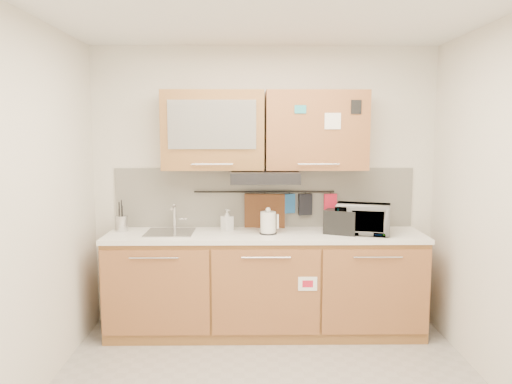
{
  "coord_description": "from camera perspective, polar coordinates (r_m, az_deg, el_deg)",
  "views": [
    {
      "loc": [
        -0.13,
        -3.18,
        1.84
      ],
      "look_at": [
        -0.08,
        1.05,
        1.31
      ],
      "focal_mm": 35.0,
      "sensor_mm": 36.0,
      "label": 1
    }
  ],
  "objects": [
    {
      "name": "range_hood",
      "position": [
        4.45,
        1.03,
        1.77
      ],
      "size": [
        0.6,
        0.46,
        0.1
      ],
      "primitive_type": "cube",
      "color": "black",
      "rests_on": "upper_cabinets"
    },
    {
      "name": "utensil_rail",
      "position": [
        4.67,
        0.95,
        0.04
      ],
      "size": [
        1.3,
        0.02,
        0.02
      ],
      "primitive_type": "cylinder",
      "rotation": [
        0.0,
        1.57,
        0.0
      ],
      "color": "black",
      "rests_on": "backsplash"
    },
    {
      "name": "oven_mitt",
      "position": [
        4.68,
        3.83,
        -1.32
      ],
      "size": [
        0.11,
        0.06,
        0.18
      ],
      "primitive_type": "cube",
      "rotation": [
        0.0,
        0.0,
        0.34
      ],
      "color": "#205593",
      "rests_on": "utensil_rail"
    },
    {
      "name": "soap_bottle",
      "position": [
        4.58,
        -3.32,
        -3.18
      ],
      "size": [
        0.12,
        0.12,
        0.19
      ],
      "primitive_type": "imported",
      "rotation": [
        0.0,
        0.0,
        0.67
      ],
      "color": "#999999",
      "rests_on": "countertop"
    },
    {
      "name": "base_cabinet",
      "position": [
        4.6,
        1.02,
        -10.99
      ],
      "size": [
        2.8,
        0.64,
        0.88
      ],
      "color": "olive",
      "rests_on": "floor"
    },
    {
      "name": "cutting_board",
      "position": [
        4.69,
        1.0,
        -3.06
      ],
      "size": [
        0.38,
        0.07,
        0.47
      ],
      "primitive_type": "cube",
      "rotation": [
        0.0,
        0.0,
        -0.1
      ],
      "color": "brown",
      "rests_on": "utensil_rail"
    },
    {
      "name": "wall_left",
      "position": [
        3.54,
        -25.17,
        -2.25
      ],
      "size": [
        0.0,
        3.0,
        3.0
      ],
      "primitive_type": "plane",
      "rotation": [
        1.57,
        0.0,
        1.57
      ],
      "color": "silver",
      "rests_on": "ground"
    },
    {
      "name": "pot_holder",
      "position": [
        4.72,
        8.5,
        -1.12
      ],
      "size": [
        0.12,
        0.04,
        0.15
      ],
      "primitive_type": "cube",
      "rotation": [
        0.0,
        0.0,
        0.18
      ],
      "color": "red",
      "rests_on": "utensil_rail"
    },
    {
      "name": "toaster",
      "position": [
        4.47,
        9.68,
        -3.37
      ],
      "size": [
        0.32,
        0.27,
        0.21
      ],
      "rotation": [
        0.0,
        0.0,
        -0.42
      ],
      "color": "black",
      "rests_on": "countertop"
    },
    {
      "name": "countertop",
      "position": [
        4.47,
        1.04,
        -4.96
      ],
      "size": [
        2.82,
        0.62,
        0.04
      ],
      "primitive_type": "cube",
      "color": "white",
      "rests_on": "base_cabinet"
    },
    {
      "name": "utensil_crock",
      "position": [
        4.69,
        -15.11,
        -3.46
      ],
      "size": [
        0.15,
        0.15,
        0.29
      ],
      "rotation": [
        0.0,
        0.0,
        -0.4
      ],
      "color": "silver",
      "rests_on": "countertop"
    },
    {
      "name": "dark_pouch",
      "position": [
        4.69,
        5.65,
        -1.43
      ],
      "size": [
        0.13,
        0.06,
        0.2
      ],
      "primitive_type": "cube",
      "rotation": [
        0.0,
        0.0,
        0.19
      ],
      "color": "black",
      "rests_on": "utensil_rail"
    },
    {
      "name": "kettle",
      "position": [
        4.42,
        1.4,
        -3.6
      ],
      "size": [
        0.18,
        0.16,
        0.24
      ],
      "rotation": [
        0.0,
        0.0,
        0.2
      ],
      "color": "silver",
      "rests_on": "countertop"
    },
    {
      "name": "backsplash",
      "position": [
        4.71,
        0.93,
        -0.63
      ],
      "size": [
        2.8,
        0.02,
        0.56
      ],
      "primitive_type": "cube",
      "color": "silver",
      "rests_on": "countertop"
    },
    {
      "name": "upper_cabinets",
      "position": [
        4.5,
        0.95,
        7.06
      ],
      "size": [
        1.82,
        0.37,
        0.7
      ],
      "color": "olive",
      "rests_on": "wall_back"
    },
    {
      "name": "microwave",
      "position": [
        4.53,
        12.11,
        -3.02
      ],
      "size": [
        0.54,
        0.43,
        0.26
      ],
      "primitive_type": "imported",
      "rotation": [
        0.0,
        0.0,
        -0.27
      ],
      "color": "#999999",
      "rests_on": "countertop"
    },
    {
      "name": "sink",
      "position": [
        4.54,
        -9.78,
        -4.57
      ],
      "size": [
        0.42,
        0.4,
        0.26
      ],
      "color": "silver",
      "rests_on": "countertop"
    },
    {
      "name": "wall_back",
      "position": [
        4.71,
        0.93,
        0.6
      ],
      "size": [
        3.2,
        0.0,
        3.2
      ],
      "primitive_type": "plane",
      "rotation": [
        1.57,
        0.0,
        0.0
      ],
      "color": "silver",
      "rests_on": "ground"
    },
    {
      "name": "ceiling",
      "position": [
        3.27,
        1.78,
        20.64
      ],
      "size": [
        3.2,
        3.2,
        0.0
      ],
      "primitive_type": "plane",
      "rotation": [
        3.14,
        0.0,
        0.0
      ],
      "color": "white",
      "rests_on": "wall_back"
    }
  ]
}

